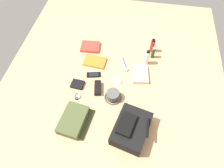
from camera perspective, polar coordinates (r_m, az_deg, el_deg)
name	(u,v)px	position (r m, az deg, el deg)	size (l,w,h in m)	color
ground_plane	(112,87)	(1.75, 0.00, -0.95)	(2.64, 2.02, 0.02)	tan
backpack	(131,128)	(1.50, 5.61, -12.84)	(0.37, 0.31, 0.15)	black
toiletry_pouch	(74,120)	(1.58, -11.09, -10.38)	(0.29, 0.25, 0.07)	#47512D
bucket_hat	(113,96)	(1.65, 0.28, -3.42)	(0.15, 0.15, 0.08)	#515151
sunscreen_spray	(152,46)	(2.00, 11.75, 10.94)	(0.04, 0.04, 0.15)	red
shampoo_bottle	(153,53)	(1.95, 11.94, 8.95)	(0.03, 0.03, 0.13)	#19471E
toothpaste_tube	(147,58)	(1.87, 10.22, 7.62)	(0.04, 0.04, 0.16)	white
paperback_novel	(90,47)	(2.04, -6.36, 10.76)	(0.16, 0.19, 0.03)	red
travel_guidebook	(95,62)	(1.91, -5.05, 6.56)	(0.16, 0.22, 0.02)	orange
cell_phone	(94,75)	(1.81, -5.40, 2.71)	(0.08, 0.14, 0.01)	black
media_player	(117,81)	(1.76, 1.42, 0.85)	(0.07, 0.09, 0.01)	#B7B7BC
wristwatch	(77,96)	(1.71, -10.12, -3.52)	(0.07, 0.06, 0.01)	#99999E
toothbrush	(125,65)	(1.88, 3.91, 5.69)	(0.17, 0.08, 0.02)	blue
wallet	(77,84)	(1.76, -10.07, -0.09)	(0.09, 0.11, 0.02)	black
folded_towel	(140,74)	(1.81, 8.25, 2.86)	(0.20, 0.14, 0.04)	beige
sunglasses_case	(98,88)	(1.71, -4.20, -1.15)	(0.14, 0.06, 0.04)	black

